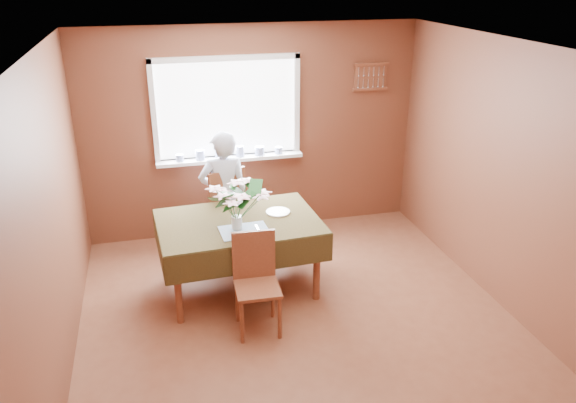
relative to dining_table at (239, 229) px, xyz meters
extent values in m
plane|color=brown|center=(0.43, -0.85, -0.67)|extent=(4.50, 4.50, 0.00)
plane|color=white|center=(0.43, -0.85, 1.83)|extent=(4.50, 4.50, 0.00)
plane|color=brown|center=(0.43, 1.40, 0.58)|extent=(4.00, 0.00, 4.00)
plane|color=brown|center=(0.43, -3.10, 0.58)|extent=(4.00, 0.00, 4.00)
plane|color=brown|center=(-1.57, -0.85, 0.58)|extent=(0.00, 4.50, 4.50)
plane|color=brown|center=(2.43, -0.85, 0.58)|extent=(0.00, 4.50, 4.50)
cube|color=white|center=(0.13, 1.39, 0.88)|extent=(1.60, 0.01, 1.10)
cube|color=white|center=(0.13, 1.37, 1.46)|extent=(1.72, 0.06, 0.06)
cube|color=white|center=(0.13, 1.37, 0.30)|extent=(1.72, 0.06, 0.06)
cube|color=white|center=(-0.70, 1.37, 0.88)|extent=(0.06, 0.06, 1.22)
cube|color=white|center=(0.96, 1.37, 0.88)|extent=(0.06, 0.06, 1.22)
cube|color=white|center=(0.13, 1.30, 0.31)|extent=(1.72, 0.20, 0.04)
cylinder|color=white|center=(-0.46, 1.28, 0.37)|extent=(0.09, 0.09, 0.08)
cylinder|color=white|center=(-0.23, 1.28, 0.38)|extent=(0.11, 0.11, 0.12)
cylinder|color=white|center=(0.01, 1.28, 0.37)|extent=(0.12, 0.12, 0.09)
cylinder|color=white|center=(0.24, 1.28, 0.39)|extent=(0.10, 0.10, 0.13)
cylinder|color=white|center=(0.48, 1.28, 0.38)|extent=(0.11, 0.11, 0.10)
cylinder|color=white|center=(0.71, 1.28, 0.37)|extent=(0.09, 0.09, 0.08)
cube|color=brown|center=(1.88, 1.38, 1.18)|extent=(0.40, 0.03, 0.30)
cube|color=brown|center=(1.88, 1.36, 1.33)|extent=(0.44, 0.04, 0.03)
cube|color=brown|center=(1.88, 1.36, 1.03)|extent=(0.44, 0.04, 0.03)
cylinder|color=brown|center=(-0.65, -0.46, -0.32)|extent=(0.07, 0.07, 0.72)
cylinder|color=brown|center=(0.70, -0.38, -0.32)|extent=(0.07, 0.07, 0.72)
cylinder|color=brown|center=(-0.70, 0.39, -0.32)|extent=(0.07, 0.07, 0.72)
cylinder|color=brown|center=(0.65, 0.46, -0.32)|extent=(0.07, 0.07, 0.72)
cube|color=brown|center=(0.00, 0.00, 0.06)|extent=(1.56, 1.09, 0.04)
cube|color=black|center=(0.00, 0.00, 0.09)|extent=(1.63, 1.15, 0.01)
cube|color=black|center=(0.03, -0.53, -0.06)|extent=(1.57, 0.09, 0.28)
cube|color=black|center=(-0.03, 0.54, -0.06)|extent=(1.57, 0.09, 0.28)
cube|color=black|center=(-0.78, -0.04, -0.06)|extent=(0.07, 1.07, 0.28)
cube|color=black|center=(0.78, 0.04, -0.06)|extent=(0.07, 1.07, 0.28)
cube|color=#49A7CF|center=(0.01, -0.25, 0.10)|extent=(0.47, 0.36, 0.01)
cylinder|color=brown|center=(0.02, 1.14, -0.43)|extent=(0.04, 0.04, 0.48)
cylinder|color=brown|center=(-0.34, 0.99, -0.43)|extent=(0.04, 0.04, 0.48)
cylinder|color=brown|center=(0.17, 0.78, -0.43)|extent=(0.04, 0.04, 0.48)
cylinder|color=brown|center=(-0.19, 0.63, -0.43)|extent=(0.04, 0.04, 0.48)
cube|color=brown|center=(-0.08, 0.88, -0.17)|extent=(0.59, 0.59, 0.03)
cube|color=brown|center=(0.00, 0.69, 0.11)|extent=(0.43, 0.20, 0.54)
cylinder|color=brown|center=(-0.14, -0.91, -0.46)|extent=(0.04, 0.04, 0.42)
cylinder|color=brown|center=(0.19, -0.92, -0.46)|extent=(0.04, 0.04, 0.42)
cylinder|color=brown|center=(-0.13, -0.57, -0.46)|extent=(0.04, 0.04, 0.42)
cylinder|color=brown|center=(0.21, -0.59, -0.46)|extent=(0.04, 0.04, 0.42)
cube|color=brown|center=(0.03, -0.75, -0.24)|extent=(0.41, 0.41, 0.03)
cube|color=brown|center=(0.04, -0.57, 0.01)|extent=(0.39, 0.05, 0.47)
imported|color=white|center=(-0.04, 0.73, 0.07)|extent=(0.55, 0.37, 1.48)
cylinder|color=white|center=(-0.04, -0.18, 0.16)|extent=(0.10, 0.10, 0.13)
cylinder|color=#33662D|center=(-0.04, -0.18, 0.26)|extent=(0.06, 0.06, 0.09)
cylinder|color=white|center=(0.42, 0.10, 0.10)|extent=(0.27, 0.27, 0.01)
cube|color=silver|center=(0.14, -0.26, 0.10)|extent=(0.02, 0.22, 0.00)
camera|label=1|loc=(-0.76, -4.98, 2.42)|focal=35.00mm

